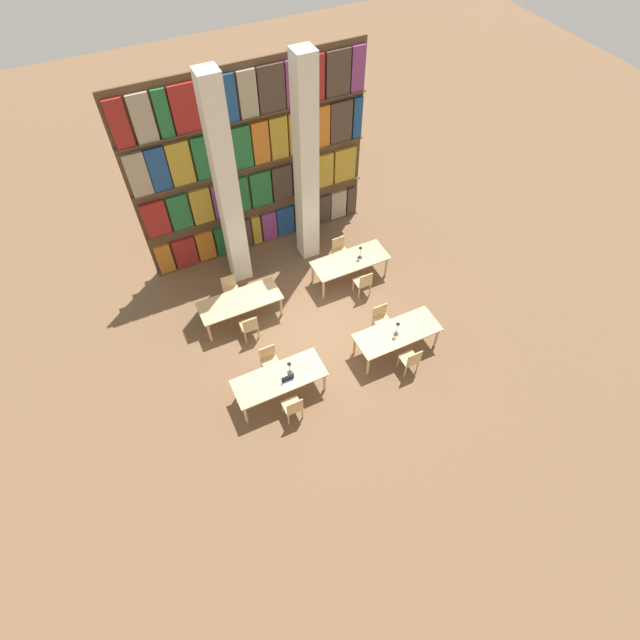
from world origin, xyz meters
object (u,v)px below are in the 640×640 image
chair_2 (411,360)px  pillar_center (306,168)px  chair_1 (270,360)px  chair_0 (293,407)px  chair_7 (340,250)px  chair_5 (231,289)px  chair_4 (249,326)px  reading_table_1 (397,334)px  desk_lamp_0 (289,366)px  desk_lamp_1 (398,326)px  chair_3 (381,319)px  reading_table_3 (350,262)px  chair_6 (363,282)px  reading_table_2 (240,302)px  desk_lamp_2 (360,250)px  laptop (289,382)px  pillar_left (227,190)px  reading_table_0 (279,379)px

chair_2 → pillar_center: bearing=95.0°
chair_1 → chair_0: bearing=90.0°
chair_7 → chair_5: bearing=1.1°
chair_2 → chair_7: size_ratio=1.00×
chair_4 → reading_table_1: bearing=-31.7°
desk_lamp_0 → desk_lamp_1: size_ratio=0.93×
chair_5 → chair_3: bearing=139.8°
reading_table_3 → chair_6: (0.05, -0.72, -0.18)m
chair_1 → desk_lamp_1: 3.27m
desk_lamp_1 → reading_table_2: 4.21m
desk_lamp_2 → chair_3: bearing=-102.4°
desk_lamp_1 → reading_table_2: (-3.15, 2.77, -0.40)m
reading_table_1 → chair_3: chair_3 is taller
chair_0 → reading_table_2: 3.39m
pillar_center → reading_table_3: bearing=-68.8°
chair_2 → chair_7: bearing=87.2°
chair_0 → desk_lamp_2: bearing=43.5°
reading_table_2 → desk_lamp_2: 3.66m
chair_0 → reading_table_2: size_ratio=0.41×
chair_0 → reading_table_2: (-0.04, 3.38, 0.18)m
laptop → chair_6: 3.96m
chair_4 → desk_lamp_2: size_ratio=2.03×
reading_table_2 → chair_6: chair_6 is taller
reading_table_3 → desk_lamp_1: bearing=-94.2°
reading_table_2 → chair_4: (-0.03, -0.72, -0.18)m
chair_4 → chair_0: bearing=-88.6°
chair_0 → laptop: 0.58m
pillar_left → chair_2: bearing=-62.6°
laptop → chair_7: 4.92m
reading_table_3 → chair_7: 0.74m
chair_2 → chair_3: (0.00, 1.44, 0.00)m
laptop → chair_6: (3.24, 2.25, -0.30)m
reading_table_2 → chair_7: 3.50m
pillar_left → chair_5: size_ratio=6.72×
chair_5 → laptop: bearing=93.1°
desk_lamp_0 → reading_table_1: (2.93, -0.07, -0.38)m
reading_table_2 → reading_table_3: size_ratio=1.00×
pillar_left → desk_lamp_1: bearing=-59.5°
reading_table_3 → desk_lamp_2: 0.47m
reading_table_0 → chair_0: size_ratio=2.46×
desk_lamp_0 → desk_lamp_1: (2.86, -0.11, 0.02)m
chair_1 → reading_table_3: 3.88m
reading_table_3 → reading_table_1: bearing=-92.8°
pillar_center → desk_lamp_1: (0.40, -4.40, -1.93)m
pillar_center → chair_4: size_ratio=6.72×
chair_0 → chair_3: same height
chair_7 → pillar_left: bearing=-16.5°
chair_0 → chair_5: 4.10m
chair_1 → pillar_left: bearing=-98.3°
desk_lamp_0 → laptop: desk_lamp_0 is taller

